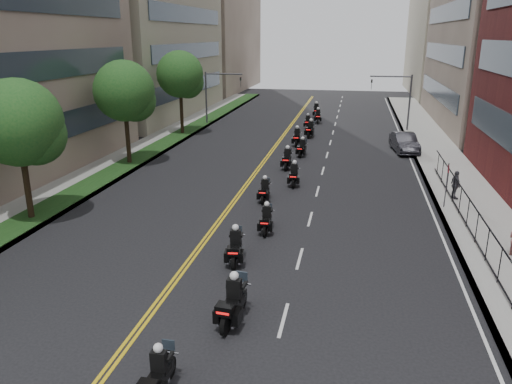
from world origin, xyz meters
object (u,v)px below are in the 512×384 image
Objects in this scene: motorcycle_8 at (297,138)px; pedestrian_c at (456,185)px; motorcycle_6 at (287,160)px; motorcycle_3 at (266,220)px; motorcycle_7 at (302,149)px; motorcycle_0 at (158,377)px; motorcycle_9 at (310,130)px; motorcycle_11 at (318,117)px; motorcycle_4 at (265,191)px; motorcycle_5 at (294,176)px; motorcycle_1 at (233,303)px; motorcycle_2 at (235,248)px; motorcycle_10 at (308,122)px; parked_sedan at (404,143)px; motorcycle_12 at (316,111)px.

motorcycle_8 is 17.36m from pedestrian_c.
motorcycle_3 is at bearing -87.43° from motorcycle_6.
pedestrian_c reaches higher than motorcycle_7.
motorcycle_7 reaches higher than motorcycle_0.
motorcycle_11 is (0.08, 8.25, -0.02)m from motorcycle_9.
motorcycle_5 is at bearing 68.54° from motorcycle_4.
motorcycle_1 is at bearing -82.42° from motorcycle_9.
motorcycle_0 is 12.20m from motorcycle_3.
motorcycle_11 is (-0.34, 24.34, 0.03)m from motorcycle_5.
motorcycle_0 is 8.50m from motorcycle_2.
motorcycle_7 is 1.01× the size of motorcycle_10.
motorcycle_9 reaches higher than motorcycle_0.
motorcycle_1 is 1.08× the size of motorcycle_2.
motorcycle_7 is (0.66, 4.06, -0.05)m from motorcycle_6.
motorcycle_4 is 15.66m from motorcycle_8.
motorcycle_3 is at bearing 108.36° from pedestrian_c.
motorcycle_4 is at bearing 84.88° from pedestrian_c.
motorcycle_9 is (0.59, 11.97, 0.03)m from motorcycle_6.
motorcycle_5 reaches higher than motorcycle_3.
motorcycle_2 is at bearing -88.82° from motorcycle_10.
parked_sedan is (8.16, 3.20, 0.16)m from motorcycle_7.
motorcycle_10 is at bearing 89.94° from motorcycle_6.
motorcycle_11 is 15.31m from parked_sedan.
motorcycle_9 is at bearing -94.69° from motorcycle_11.
motorcycle_12 is (-0.83, 28.22, 0.09)m from motorcycle_5.
motorcycle_0 is at bearing -100.19° from motorcycle_1.
motorcycle_6 is 20.23m from motorcycle_11.
parked_sedan reaches higher than motorcycle_10.
motorcycle_3 is 8.25m from motorcycle_5.
motorcycle_1 is at bearing -90.68° from motorcycle_3.
motorcycle_11 is (0.78, 3.58, 0.07)m from motorcycle_10.
motorcycle_8 reaches higher than motorcycle_3.
motorcycle_2 reaches higher than motorcycle_10.
motorcycle_5 reaches higher than motorcycle_0.
motorcycle_0 is at bearing -95.17° from motorcycle_11.
motorcycle_2 reaches higher than motorcycle_3.
motorcycle_10 is at bearing 105.40° from motorcycle_9.
parked_sedan is (9.11, 14.90, 0.18)m from motorcycle_4.
motorcycle_1 is at bearing -113.56° from parked_sedan.
motorcycle_7 is at bearing 89.68° from motorcycle_5.
parked_sedan is (8.93, -9.38, 0.17)m from motorcycle_10.
parked_sedan is at bearing 52.79° from motorcycle_5.
motorcycle_11 is (0.82, 44.75, 0.06)m from motorcycle_0.
motorcycle_0 is at bearing 134.41° from pedestrian_c.
motorcycle_7 is (-0.35, 8.18, -0.03)m from motorcycle_5.
motorcycle_1 reaches higher than motorcycle_0.
parked_sedan is at bearing 61.92° from motorcycle_2.
pedestrian_c is at bearing -63.12° from motorcycle_10.
motorcycle_5 is 0.94× the size of motorcycle_8.
motorcycle_0 is at bearing -91.73° from motorcycle_8.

